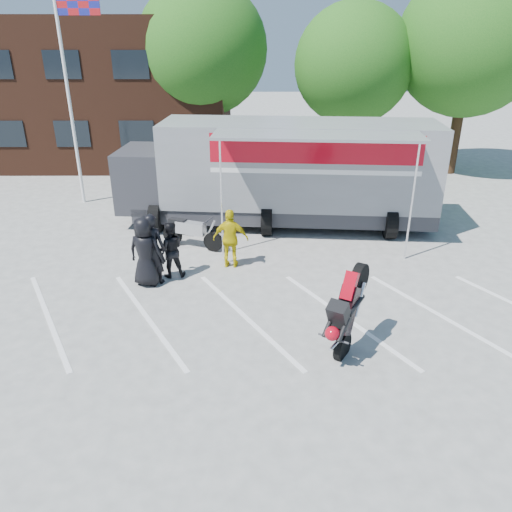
{
  "coord_description": "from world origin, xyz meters",
  "views": [
    {
      "loc": [
        0.39,
        -9.43,
        6.36
      ],
      "look_at": [
        0.45,
        1.75,
        1.3
      ],
      "focal_mm": 35.0,
      "sensor_mm": 36.0,
      "label": 1
    }
  ],
  "objects_px": {
    "stunt_bike_rider": "(353,341)",
    "spectator_hivis": "(231,239)",
    "flagpole": "(72,70)",
    "spectator_leather_b": "(152,249)",
    "tree_left": "(202,49)",
    "tree_mid": "(354,64)",
    "spectator_leather_a": "(145,252)",
    "parked_motorcycle": "(193,248)",
    "tree_right": "(470,43)",
    "spectator_leather_c": "(170,250)",
    "transporter_truck": "(283,224)"
  },
  "relations": [
    {
      "from": "stunt_bike_rider",
      "to": "spectator_leather_a",
      "type": "bearing_deg",
      "value": -176.72
    },
    {
      "from": "stunt_bike_rider",
      "to": "spectator_hivis",
      "type": "distance_m",
      "value": 4.96
    },
    {
      "from": "flagpole",
      "to": "stunt_bike_rider",
      "type": "xyz_separation_m",
      "value": [
        8.86,
        -10.04,
        -5.05
      ]
    },
    {
      "from": "flagpole",
      "to": "spectator_leather_b",
      "type": "xyz_separation_m",
      "value": [
        3.9,
        -7.08,
        -4.05
      ]
    },
    {
      "from": "spectator_leather_a",
      "to": "tree_mid",
      "type": "bearing_deg",
      "value": -106.55
    },
    {
      "from": "stunt_bike_rider",
      "to": "spectator_leather_b",
      "type": "height_order",
      "value": "spectator_leather_b"
    },
    {
      "from": "spectator_leather_c",
      "to": "spectator_hivis",
      "type": "bearing_deg",
      "value": -170.48
    },
    {
      "from": "tree_right",
      "to": "transporter_truck",
      "type": "relative_size",
      "value": 0.81
    },
    {
      "from": "parked_motorcycle",
      "to": "spectator_leather_b",
      "type": "relative_size",
      "value": 1.07
    },
    {
      "from": "tree_mid",
      "to": "tree_left",
      "type": "bearing_deg",
      "value": 171.87
    },
    {
      "from": "spectator_hivis",
      "to": "transporter_truck",
      "type": "bearing_deg",
      "value": -109.9
    },
    {
      "from": "parked_motorcycle",
      "to": "stunt_bike_rider",
      "type": "height_order",
      "value": "stunt_bike_rider"
    },
    {
      "from": "spectator_hivis",
      "to": "spectator_leather_b",
      "type": "bearing_deg",
      "value": 31.05
    },
    {
      "from": "spectator_leather_a",
      "to": "spectator_leather_c",
      "type": "distance_m",
      "value": 0.77
    },
    {
      "from": "tree_left",
      "to": "stunt_bike_rider",
      "type": "xyz_separation_m",
      "value": [
        4.61,
        -16.04,
        -5.57
      ]
    },
    {
      "from": "spectator_hivis",
      "to": "tree_right",
      "type": "bearing_deg",
      "value": -128.32
    },
    {
      "from": "stunt_bike_rider",
      "to": "parked_motorcycle",
      "type": "bearing_deg",
      "value": 160.11
    },
    {
      "from": "tree_right",
      "to": "tree_left",
      "type": "bearing_deg",
      "value": 172.87
    },
    {
      "from": "stunt_bike_rider",
      "to": "tree_right",
      "type": "bearing_deg",
      "value": 95.23
    },
    {
      "from": "spectator_leather_c",
      "to": "spectator_hivis",
      "type": "distance_m",
      "value": 1.78
    },
    {
      "from": "tree_left",
      "to": "spectator_leather_c",
      "type": "height_order",
      "value": "tree_left"
    },
    {
      "from": "flagpole",
      "to": "transporter_truck",
      "type": "xyz_separation_m",
      "value": [
        7.69,
        -2.53,
        -5.05
      ]
    },
    {
      "from": "transporter_truck",
      "to": "stunt_bike_rider",
      "type": "distance_m",
      "value": 7.6
    },
    {
      "from": "tree_right",
      "to": "tree_mid",
      "type": "bearing_deg",
      "value": 174.29
    },
    {
      "from": "transporter_truck",
      "to": "spectator_hivis",
      "type": "height_order",
      "value": "transporter_truck"
    },
    {
      "from": "transporter_truck",
      "to": "stunt_bike_rider",
      "type": "bearing_deg",
      "value": -76.54
    },
    {
      "from": "spectator_leather_b",
      "to": "spectator_leather_c",
      "type": "distance_m",
      "value": 0.57
    },
    {
      "from": "tree_right",
      "to": "spectator_leather_a",
      "type": "xyz_separation_m",
      "value": [
        -12.5,
        -11.72,
        -4.91
      ]
    },
    {
      "from": "spectator_leather_b",
      "to": "spectator_leather_c",
      "type": "xyz_separation_m",
      "value": [
        0.41,
        0.36,
        -0.19
      ]
    },
    {
      "from": "tree_left",
      "to": "tree_mid",
      "type": "relative_size",
      "value": 1.13
    },
    {
      "from": "stunt_bike_rider",
      "to": "spectator_hivis",
      "type": "bearing_deg",
      "value": 158.31
    },
    {
      "from": "flagpole",
      "to": "parked_motorcycle",
      "type": "xyz_separation_m",
      "value": [
        4.69,
        -4.71,
        -5.05
      ]
    },
    {
      "from": "flagpole",
      "to": "tree_mid",
      "type": "xyz_separation_m",
      "value": [
        11.24,
        5.0,
        -0.11
      ]
    },
    {
      "from": "tree_right",
      "to": "stunt_bike_rider",
      "type": "distance_m",
      "value": 17.34
    },
    {
      "from": "spectator_leather_c",
      "to": "parked_motorcycle",
      "type": "bearing_deg",
      "value": -111.71
    },
    {
      "from": "parked_motorcycle",
      "to": "spectator_leather_c",
      "type": "height_order",
      "value": "spectator_leather_c"
    },
    {
      "from": "tree_right",
      "to": "spectator_leather_c",
      "type": "relative_size",
      "value": 5.65
    },
    {
      "from": "flagpole",
      "to": "spectator_hivis",
      "type": "distance_m",
      "value": 9.51
    },
    {
      "from": "tree_mid",
      "to": "spectator_leather_b",
      "type": "relative_size",
      "value": 3.84
    },
    {
      "from": "tree_mid",
      "to": "spectator_leather_c",
      "type": "height_order",
      "value": "tree_mid"
    },
    {
      "from": "flagpole",
      "to": "stunt_bike_rider",
      "type": "relative_size",
      "value": 3.77
    },
    {
      "from": "spectator_leather_c",
      "to": "tree_right",
      "type": "bearing_deg",
      "value": -147.76
    },
    {
      "from": "stunt_bike_rider",
      "to": "spectator_hivis",
      "type": "xyz_separation_m",
      "value": [
        -2.88,
        3.94,
        0.88
      ]
    },
    {
      "from": "transporter_truck",
      "to": "spectator_hivis",
      "type": "bearing_deg",
      "value": -111.01
    },
    {
      "from": "spectator_leather_a",
      "to": "spectator_leather_b",
      "type": "bearing_deg",
      "value": -124.5
    },
    {
      "from": "stunt_bike_rider",
      "to": "spectator_leather_a",
      "type": "distance_m",
      "value": 5.92
    },
    {
      "from": "tree_right",
      "to": "spectator_leather_b",
      "type": "height_order",
      "value": "tree_right"
    },
    {
      "from": "spectator_leather_a",
      "to": "spectator_leather_c",
      "type": "relative_size",
      "value": 1.2
    },
    {
      "from": "tree_mid",
      "to": "spectator_leather_b",
      "type": "distance_m",
      "value": 14.68
    },
    {
      "from": "tree_mid",
      "to": "spectator_leather_b",
      "type": "xyz_separation_m",
      "value": [
        -7.34,
        -12.08,
        -3.95
      ]
    }
  ]
}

